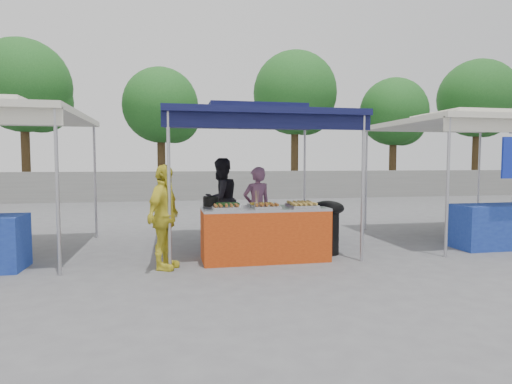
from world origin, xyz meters
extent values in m
plane|color=#555557|center=(0.00, 0.00, 0.00)|extent=(80.00, 80.00, 0.00)
cube|color=slate|center=(0.00, 11.00, 0.60)|extent=(40.00, 0.25, 1.20)
cylinder|color=#B1B1B8|center=(-1.50, -0.50, 1.15)|extent=(0.05, 0.05, 2.30)
cylinder|color=#B1B1B8|center=(1.50, -0.50, 1.15)|extent=(0.05, 0.05, 2.30)
cylinder|color=#B1B1B8|center=(-1.50, 2.50, 1.15)|extent=(0.05, 0.05, 2.30)
cylinder|color=#B1B1B8|center=(1.50, 2.50, 1.15)|extent=(0.05, 0.05, 2.30)
cube|color=#0F123D|center=(0.00, 1.00, 2.35)|extent=(3.20, 3.20, 0.10)
cube|color=#0F123D|center=(0.00, 1.00, 2.48)|extent=(1.65, 1.65, 0.18)
cube|color=#0F123D|center=(0.00, -0.50, 2.20)|extent=(3.20, 0.04, 0.25)
cylinder|color=#B1B1B8|center=(-3.00, -0.50, 1.15)|extent=(0.05, 0.05, 2.30)
cylinder|color=#B1B1B8|center=(-3.00, 2.50, 1.15)|extent=(0.05, 0.05, 2.30)
cylinder|color=#B1B1B8|center=(3.00, -0.50, 1.15)|extent=(0.05, 0.05, 2.30)
cylinder|color=#B1B1B8|center=(3.00, 2.50, 1.15)|extent=(0.05, 0.05, 2.30)
cylinder|color=#B1B1B8|center=(6.00, 2.50, 1.15)|extent=(0.05, 0.05, 2.30)
cube|color=beige|center=(4.50, 1.00, 2.35)|extent=(3.20, 3.20, 0.10)
cube|color=beige|center=(4.50, 1.00, 2.48)|extent=(1.65, 1.65, 0.18)
cube|color=#1D3899|center=(4.50, 0.00, 0.40)|extent=(1.80, 0.70, 0.80)
cylinder|color=#3D2C17|center=(-7.62, 13.39, 2.18)|extent=(0.36, 0.36, 4.35)
sphere|color=#1F581D|center=(-7.62, 13.39, 4.85)|extent=(3.98, 3.98, 3.98)
sphere|color=#1F581D|center=(-7.02, 13.59, 4.23)|extent=(2.74, 2.74, 2.74)
cylinder|color=#3D2C17|center=(-1.88, 13.32, 1.86)|extent=(0.36, 0.36, 3.73)
sphere|color=#1F581D|center=(-1.88, 13.32, 4.15)|extent=(3.41, 3.41, 3.41)
sphere|color=#1F581D|center=(-1.28, 13.52, 3.62)|extent=(2.34, 2.34, 2.34)
cylinder|color=#3D2C17|center=(4.48, 13.39, 2.21)|extent=(0.36, 0.36, 4.41)
sphere|color=#1F581D|center=(4.48, 13.39, 4.92)|extent=(4.03, 4.03, 4.03)
sphere|color=#1F581D|center=(5.08, 13.59, 4.29)|extent=(2.77, 2.77, 2.77)
cylinder|color=#3D2C17|center=(9.50, 13.00, 1.83)|extent=(0.36, 0.36, 3.67)
sphere|color=#1F581D|center=(9.50, 13.00, 4.09)|extent=(3.35, 3.35, 3.35)
sphere|color=#1F581D|center=(10.10, 13.20, 3.56)|extent=(2.30, 2.30, 2.30)
cylinder|color=#3D2C17|center=(14.41, 13.23, 2.21)|extent=(0.36, 0.36, 4.42)
sphere|color=#1F581D|center=(14.41, 13.23, 4.92)|extent=(4.04, 4.04, 4.04)
sphere|color=#1F581D|center=(15.01, 13.43, 4.29)|extent=(2.78, 2.78, 2.78)
cube|color=#B73B10|center=(0.00, -0.10, 0.40)|extent=(2.00, 0.80, 0.81)
cube|color=#B1B1B8|center=(0.00, -0.10, 0.83)|extent=(2.00, 0.80, 0.04)
cube|color=#BDBDC1|center=(-0.65, -0.34, 0.88)|extent=(0.42, 0.30, 0.05)
cube|color=brown|center=(-0.65, -0.34, 0.91)|extent=(0.35, 0.25, 0.02)
cube|color=#BDBDC1|center=(-0.02, -0.34, 0.88)|extent=(0.42, 0.30, 0.05)
cube|color=brown|center=(-0.02, -0.34, 0.91)|extent=(0.35, 0.25, 0.02)
cube|color=#BDBDC1|center=(0.59, -0.34, 0.88)|extent=(0.42, 0.30, 0.05)
cube|color=#A58238|center=(0.59, -0.34, 0.91)|extent=(0.35, 0.25, 0.02)
cube|color=#BDBDC1|center=(-0.58, -0.01, 0.88)|extent=(0.42, 0.30, 0.05)
cube|color=#20521C|center=(-0.58, -0.01, 0.91)|extent=(0.35, 0.25, 0.02)
cube|color=#BDBDC1|center=(-0.03, 0.00, 0.88)|extent=(0.42, 0.30, 0.05)
cube|color=gold|center=(-0.03, 0.00, 0.91)|extent=(0.35, 0.25, 0.02)
cube|color=#BDBDC1|center=(0.60, -0.05, 0.88)|extent=(0.42, 0.30, 0.05)
cube|color=#A58238|center=(0.60, -0.05, 0.91)|extent=(0.35, 0.25, 0.02)
cylinder|color=black|center=(-0.83, 0.27, 0.93)|extent=(0.26, 0.26, 0.15)
cylinder|color=#B1B1B8|center=(-0.16, -0.27, 0.90)|extent=(0.07, 0.07, 0.09)
cylinder|color=black|center=(1.15, 0.09, 0.37)|extent=(0.38, 0.38, 0.74)
ellipsoid|color=black|center=(1.15, 0.09, 0.80)|extent=(0.55, 0.55, 0.25)
cube|color=#122799|center=(-0.46, 0.57, 0.14)|extent=(0.48, 0.34, 0.29)
cube|color=#122799|center=(0.44, 0.49, 0.16)|extent=(0.52, 0.36, 0.31)
cube|color=#122799|center=(0.44, 0.49, 0.46)|extent=(0.49, 0.34, 0.29)
imported|color=#825273|center=(0.08, 0.92, 0.74)|extent=(0.61, 0.48, 1.49)
imported|color=black|center=(-0.50, 1.67, 0.83)|extent=(1.02, 0.97, 1.66)
imported|color=gold|center=(-1.58, -0.41, 0.77)|extent=(0.71, 0.98, 1.54)
camera|label=1|loc=(-1.47, -6.77, 1.58)|focal=30.00mm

